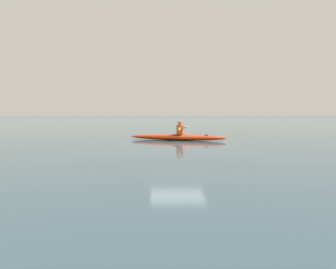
{
  "coord_description": "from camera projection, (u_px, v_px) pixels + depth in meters",
  "views": [
    {
      "loc": [
        0.9,
        14.83,
        1.54
      ],
      "look_at": [
        0.52,
        2.72,
        0.63
      ],
      "focal_mm": 34.35,
      "sensor_mm": 36.0,
      "label": 1
    }
  ],
  "objects": [
    {
      "name": "kayaker",
      "position": [
        180.0,
        129.0,
        16.56
      ],
      "size": [
        0.72,
        2.33,
        0.71
      ],
      "color": "#E04C14",
      "rests_on": "kayak"
    },
    {
      "name": "ground_plane",
      "position": [
        177.0,
        144.0,
        14.92
      ],
      "size": [
        160.0,
        160.0,
        0.0
      ],
      "primitive_type": "plane",
      "color": "#334C56"
    },
    {
      "name": "kayak",
      "position": [
        177.0,
        137.0,
        16.63
      ],
      "size": [
        5.03,
        2.03,
        0.31
      ],
      "color": "red",
      "rests_on": "ground"
    }
  ]
}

